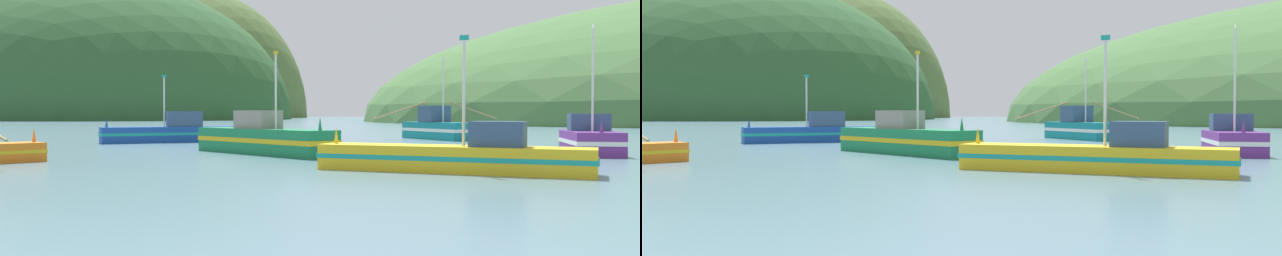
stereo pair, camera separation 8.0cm
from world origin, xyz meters
TOP-DOWN VIEW (x-y plane):
  - hill_far_left at (-110.73, 187.54)m, footprint 138.42×110.73m
  - hill_mid_left at (-99.75, 252.41)m, footprint 96.57×77.25m
  - fishing_boat_yellow at (11.97, 16.78)m, footprint 10.95×4.07m
  - fishing_boat_blue at (-9.65, 37.85)m, footprint 10.08×8.35m
  - fishing_boat_purple at (19.20, 29.29)m, footprint 2.52×6.08m
  - fishing_boat_teal at (10.12, 47.75)m, footprint 10.22×7.96m
  - fishing_boat_green at (1.24, 25.80)m, footprint 9.81×7.98m

SIDE VIEW (x-z plane):
  - hill_far_left at x=-110.73m, z-range -46.63..46.63m
  - hill_mid_left at x=-99.75m, z-range -54.48..54.48m
  - fishing_boat_yellow at x=11.97m, z-range -2.05..3.31m
  - fishing_boat_blue at x=-9.65m, z-range -1.84..3.42m
  - fishing_boat_purple at x=19.20m, z-range -2.79..4.39m
  - fishing_boat_green at x=1.24m, z-range -2.01..3.71m
  - fishing_boat_teal at x=10.12m, z-range -2.51..4.49m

